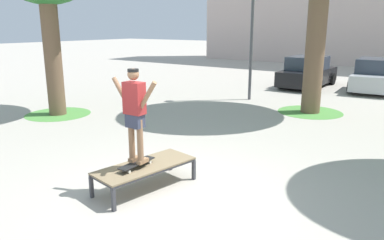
{
  "coord_description": "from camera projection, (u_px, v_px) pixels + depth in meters",
  "views": [
    {
      "loc": [
        3.92,
        -4.85,
        2.94
      ],
      "look_at": [
        -0.47,
        1.35,
        1.0
      ],
      "focal_mm": 34.48,
      "sensor_mm": 36.0,
      "label": 1
    }
  ],
  "objects": [
    {
      "name": "car_black",
      "position": [
        308.0,
        73.0,
        18.26
      ],
      "size": [
        1.95,
        4.22,
        1.5
      ],
      "color": "black",
      "rests_on": "ground"
    },
    {
      "name": "grass_patch_mid_back",
      "position": [
        310.0,
        112.0,
        12.96
      ],
      "size": [
        2.22,
        2.22,
        0.01
      ],
      "primitive_type": "cylinder",
      "color": "#519342",
      "rests_on": "ground"
    },
    {
      "name": "ground_plane",
      "position": [
        170.0,
        191.0,
        6.76
      ],
      "size": [
        120.0,
        120.0,
        0.0
      ],
      "primitive_type": "plane",
      "color": "#B2AA9E"
    },
    {
      "name": "car_silver",
      "position": [
        376.0,
        76.0,
        17.07
      ],
      "size": [
        2.11,
        4.29,
        1.5
      ],
      "color": "#B7BABF",
      "rests_on": "ground"
    },
    {
      "name": "grass_patch_near_left",
      "position": [
        58.0,
        114.0,
        12.66
      ],
      "size": [
        2.17,
        2.17,
        0.01
      ],
      "primitive_type": "cylinder",
      "color": "#519342",
      "rests_on": "ground"
    },
    {
      "name": "light_post",
      "position": [
        253.0,
        2.0,
        14.25
      ],
      "size": [
        0.36,
        0.36,
        5.83
      ],
      "color": "#4C4C51",
      "rests_on": "ground"
    },
    {
      "name": "skate_box",
      "position": [
        145.0,
        167.0,
        6.8
      ],
      "size": [
        1.08,
        2.0,
        0.46
      ],
      "color": "#38383D",
      "rests_on": "ground"
    },
    {
      "name": "skater",
      "position": [
        135.0,
        110.0,
        6.4
      ],
      "size": [
        1.0,
        0.29,
        1.69
      ],
      "color": "#8E6647",
      "rests_on": "skateboard"
    },
    {
      "name": "skateboard",
      "position": [
        137.0,
        163.0,
        6.64
      ],
      "size": [
        0.23,
        0.81,
        0.09
      ],
      "color": "black",
      "rests_on": "skate_box"
    }
  ]
}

